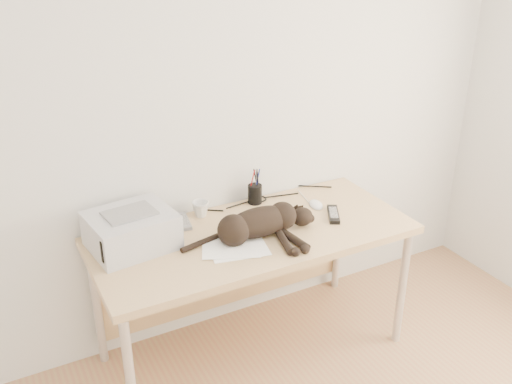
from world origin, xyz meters
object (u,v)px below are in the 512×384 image
cat (257,225)px  mouse (316,203)px  desk (246,247)px  mug (201,209)px  printer (131,230)px  pen_cup (255,194)px

cat → mouse: cat is taller
desk → cat: 0.25m
cat → mug: (-0.16, 0.33, -0.03)m
printer → pen_cup: (0.73, 0.15, -0.03)m
desk → pen_cup: pen_cup is taller
desk → mug: size_ratio=17.88×
cat → pen_cup: 0.38m
mug → mouse: mug is taller
printer → pen_cup: size_ratio=2.12×
cat → mug: cat is taller
desk → pen_cup: size_ratio=8.11×
mouse → mug: bearing=179.8°
pen_cup → printer: bearing=-168.8°
cat → pen_cup: (0.17, 0.34, -0.01)m
desk → cat: bearing=-93.3°
desk → mug: mug is taller
mug → pen_cup: size_ratio=0.45×
pen_cup → mouse: (0.28, -0.19, -0.04)m
printer → mug: size_ratio=4.68×
cat → pen_cup: pen_cup is taller
printer → mouse: bearing=-2.4°
pen_cup → desk: bearing=-128.3°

